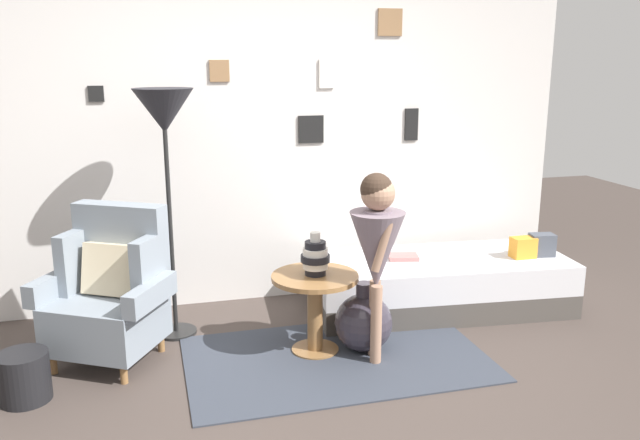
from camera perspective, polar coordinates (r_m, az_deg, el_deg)
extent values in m
plane|color=#423833|center=(3.62, 1.71, -16.95)|extent=(12.00, 12.00, 0.00)
cube|color=silver|center=(5.04, -4.66, 7.54)|extent=(4.80, 0.10, 2.60)
cube|color=black|center=(5.31, 7.96, 8.26)|extent=(0.11, 0.02, 0.25)
cube|color=silver|center=(5.31, 7.98, 8.25)|extent=(0.09, 0.01, 0.20)
cube|color=black|center=(5.05, -0.80, 7.92)|extent=(0.20, 0.02, 0.21)
cube|color=gray|center=(5.05, -0.79, 7.92)|extent=(0.15, 0.01, 0.16)
cube|color=white|center=(5.05, 0.57, 12.64)|extent=(0.12, 0.02, 0.21)
cube|color=silver|center=(5.05, 0.58, 12.63)|extent=(0.09, 0.01, 0.17)
cube|color=olive|center=(5.22, 6.12, 16.78)|extent=(0.19, 0.02, 0.20)
cube|color=beige|center=(5.21, 6.13, 16.78)|extent=(0.15, 0.01, 0.16)
cube|color=black|center=(4.88, -18.95, 10.38)|extent=(0.10, 0.02, 0.11)
cube|color=#ADADAA|center=(4.88, -18.96, 10.38)|extent=(0.08, 0.01, 0.09)
cube|color=olive|center=(4.90, -8.77, 12.74)|extent=(0.14, 0.02, 0.15)
cube|color=beige|center=(4.89, -8.77, 12.74)|extent=(0.11, 0.01, 0.12)
cube|color=#333842|center=(4.24, 1.43, -11.98)|extent=(1.89, 1.15, 0.01)
cylinder|color=olive|center=(4.36, -22.23, -11.55)|extent=(0.04, 0.04, 0.12)
cylinder|color=olive|center=(4.10, -16.73, -12.72)|extent=(0.04, 0.04, 0.12)
cylinder|color=olive|center=(4.68, -18.93, -9.44)|extent=(0.04, 0.04, 0.12)
cylinder|color=olive|center=(4.45, -13.69, -10.34)|extent=(0.04, 0.04, 0.12)
cube|color=gray|center=(4.31, -18.12, -8.43)|extent=(0.80, 0.79, 0.30)
cube|color=gray|center=(4.35, -16.91, -2.18)|extent=(0.59, 0.42, 0.55)
cube|color=gray|center=(4.41, -20.61, -3.38)|extent=(0.22, 0.31, 0.39)
cube|color=gray|center=(4.14, -14.71, -4.06)|extent=(0.22, 0.31, 0.39)
cube|color=gray|center=(4.40, -22.10, -5.24)|extent=(0.33, 0.48, 0.14)
cube|color=gray|center=(4.05, -14.56, -6.29)|extent=(0.33, 0.48, 0.14)
cube|color=beige|center=(4.28, -17.72, -4.13)|extent=(0.39, 0.32, 0.33)
cube|color=#4C4742|center=(5.10, 10.33, -6.60)|extent=(1.96, 0.96, 0.18)
cube|color=silver|center=(5.03, 10.43, -4.46)|extent=(1.96, 0.96, 0.22)
cube|color=#474C56|center=(5.22, 18.78, -2.07)|extent=(0.20, 0.15, 0.17)
cube|color=orange|center=(5.13, 17.29, -2.31)|extent=(0.18, 0.12, 0.15)
cylinder|color=olive|center=(4.35, -0.43, -11.24)|extent=(0.31, 0.31, 0.02)
cylinder|color=olive|center=(4.25, -0.43, -8.22)|extent=(0.10, 0.10, 0.47)
cylinder|color=olive|center=(4.16, -0.44, -5.01)|extent=(0.56, 0.56, 0.03)
cylinder|color=black|center=(4.15, -0.41, -4.50)|extent=(0.13, 0.13, 0.04)
cylinder|color=silver|center=(4.14, -0.41, -3.93)|extent=(0.16, 0.16, 0.04)
cylinder|color=black|center=(4.12, -0.41, -3.35)|extent=(0.19, 0.19, 0.04)
cylinder|color=silver|center=(4.11, -0.41, -2.77)|extent=(0.16, 0.16, 0.04)
cylinder|color=black|center=(4.10, -0.42, -2.19)|extent=(0.13, 0.13, 0.04)
cylinder|color=silver|center=(4.09, -0.42, -1.49)|extent=(0.07, 0.07, 0.06)
cylinder|color=black|center=(4.71, -12.42, -9.50)|extent=(0.28, 0.28, 0.02)
cylinder|color=black|center=(4.46, -12.95, 0.00)|extent=(0.03, 0.03, 1.58)
cone|color=#232328|center=(4.35, -13.48, 9.25)|extent=(0.39, 0.39, 0.28)
cylinder|color=#A37A60|center=(4.10, 4.92, -9.12)|extent=(0.07, 0.07, 0.51)
cylinder|color=#A37A60|center=(4.19, 4.77, -8.59)|extent=(0.07, 0.07, 0.51)
cone|color=slate|center=(3.99, 4.98, -2.71)|extent=(0.34, 0.34, 0.49)
cylinder|color=slate|center=(3.95, 5.03, -0.46)|extent=(0.17, 0.17, 0.18)
cylinder|color=#A37A60|center=(3.86, 5.49, -2.23)|extent=(0.14, 0.08, 0.33)
cylinder|color=#A37A60|center=(4.09, 5.10, -1.29)|extent=(0.14, 0.08, 0.33)
sphere|color=#A37A60|center=(3.90, 5.09, 2.32)|extent=(0.21, 0.21, 0.21)
sphere|color=#38281E|center=(3.90, 4.95, 2.69)|extent=(0.20, 0.20, 0.20)
cube|color=#A26E6B|center=(4.92, 7.26, -3.21)|extent=(0.25, 0.21, 0.03)
sphere|color=#332D38|center=(4.30, 3.82, -8.93)|extent=(0.38, 0.38, 0.38)
cylinder|color=#332D38|center=(4.22, 3.87, -6.08)|extent=(0.11, 0.11, 0.09)
cylinder|color=black|center=(4.07, -24.41, -12.35)|extent=(0.28, 0.28, 0.28)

